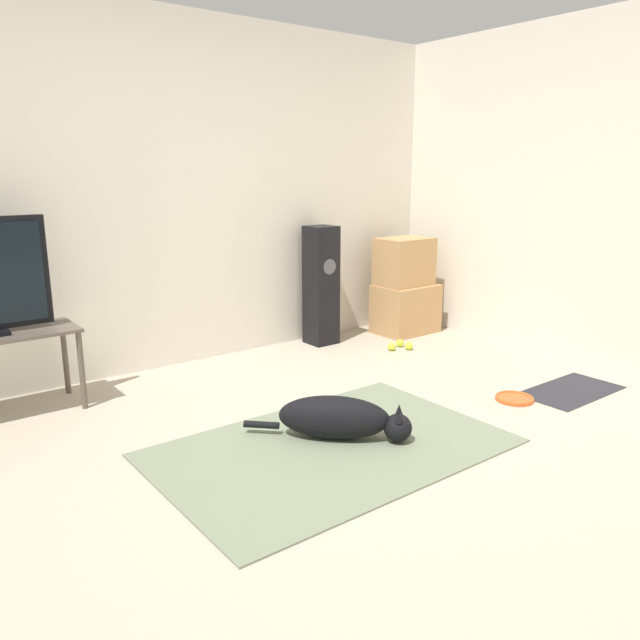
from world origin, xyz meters
TOP-DOWN VIEW (x-y plane):
  - ground_plane at (0.00, 0.00)m, footprint 12.00×12.00m
  - wall_back at (0.00, 2.10)m, footprint 8.00×0.06m
  - wall_right at (2.60, 0.00)m, footprint 0.06×8.00m
  - area_rug at (0.10, 0.19)m, footprint 1.84×1.20m
  - dog at (0.20, 0.25)m, footprint 0.69×0.70m
  - frisbee at (1.48, 0.02)m, footprint 0.24×0.24m
  - cardboard_box_lower at (2.15, 1.68)m, footprint 0.54×0.39m
  - cardboard_box_upper at (2.13, 1.70)m, footprint 0.47×0.34m
  - floor_speaker at (1.33, 1.87)m, footprint 0.23×0.23m
  - tennis_ball_by_boxes at (1.77, 1.36)m, footprint 0.07×0.07m
  - tennis_ball_near_speaker at (1.64, 1.33)m, footprint 0.07×0.07m
  - tennis_ball_loose_on_carpet at (1.77, 1.25)m, footprint 0.07×0.07m
  - door_mat at (1.93, -0.10)m, footprint 0.74×0.40m

SIDE VIEW (x-z plane):
  - ground_plane at x=0.00m, z-range 0.00..0.00m
  - door_mat at x=1.93m, z-range 0.00..0.01m
  - area_rug at x=0.10m, z-range 0.00..0.01m
  - frisbee at x=1.48m, z-range 0.00..0.03m
  - tennis_ball_by_boxes at x=1.77m, z-range 0.00..0.07m
  - tennis_ball_near_speaker at x=1.64m, z-range 0.00..0.07m
  - tennis_ball_loose_on_carpet at x=1.77m, z-range 0.00..0.07m
  - dog at x=0.20m, z-range 0.01..0.25m
  - cardboard_box_lower at x=2.15m, z-range 0.00..0.44m
  - floor_speaker at x=1.33m, z-range 0.00..1.00m
  - cardboard_box_upper at x=2.13m, z-range 0.44..0.86m
  - wall_back at x=0.00m, z-range 0.00..2.55m
  - wall_right at x=2.60m, z-range 0.00..2.55m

